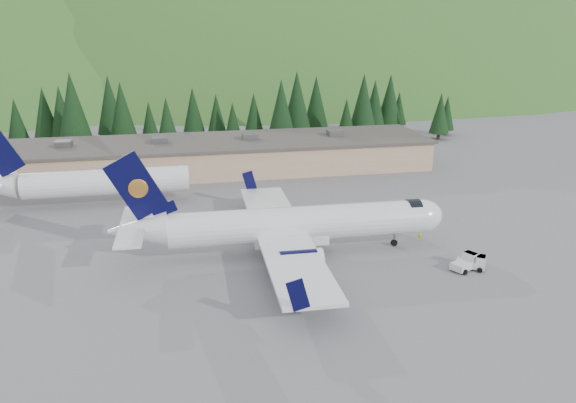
% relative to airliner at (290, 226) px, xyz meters
% --- Properties ---
extents(ground, '(600.00, 600.00, 0.00)m').
position_rel_airliner_xyz_m(ground, '(1.06, -0.03, -3.22)').
color(ground, slate).
extents(airliner, '(36.33, 34.01, 12.08)m').
position_rel_airliner_xyz_m(airliner, '(0.00, 0.00, 0.00)').
color(airliner, white).
rests_on(airliner, ground).
extents(second_airliner, '(27.50, 11.00, 10.05)m').
position_rel_airliner_xyz_m(second_airliner, '(-23.86, 21.97, 0.10)').
color(second_airliner, white).
rests_on(second_airliner, ground).
extents(baggage_tug_a, '(3.34, 2.78, 1.59)m').
position_rel_airliner_xyz_m(baggage_tug_a, '(16.86, -7.65, -2.51)').
color(baggage_tug_a, silver).
rests_on(baggage_tug_a, ground).
extents(baggage_tug_b, '(3.16, 2.78, 1.52)m').
position_rel_airliner_xyz_m(baggage_tug_b, '(17.61, -7.79, -2.54)').
color(baggage_tug_b, silver).
rests_on(baggage_tug_b, ground).
extents(terminal_building, '(71.00, 17.00, 6.10)m').
position_rel_airliner_xyz_m(terminal_building, '(-3.95, 37.97, -0.60)').
color(terminal_building, tan).
rests_on(terminal_building, ground).
extents(ramp_worker, '(0.73, 0.69, 1.67)m').
position_rel_airliner_xyz_m(ramp_worker, '(15.62, 0.87, -2.39)').
color(ramp_worker, '#DDE505').
rests_on(ramp_worker, ground).
extents(tree_line, '(110.60, 17.80, 14.28)m').
position_rel_airliner_xyz_m(tree_line, '(-5.06, 60.35, 3.87)').
color(tree_line, black).
rests_on(tree_line, ground).
extents(hills, '(614.00, 330.00, 300.00)m').
position_rel_airliner_xyz_m(hills, '(54.40, 207.35, -86.02)').
color(hills, '#3B6023').
rests_on(hills, ground).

